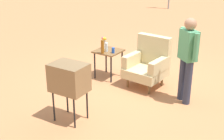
# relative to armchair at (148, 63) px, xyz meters

# --- Properties ---
(ground_plane) EXTENTS (60.00, 60.00, 0.00)m
(ground_plane) POSITION_rel_armchair_xyz_m (-0.26, -0.08, -0.50)
(ground_plane) COLOR #C17A4C
(armchair) EXTENTS (0.82, 0.82, 1.06)m
(armchair) POSITION_rel_armchair_xyz_m (0.00, 0.00, 0.00)
(armchair) COLOR brown
(armchair) RESTS_ON ground
(side_table) EXTENTS (0.56, 0.56, 0.64)m
(side_table) POSITION_rel_armchair_xyz_m (-0.95, -0.12, 0.05)
(side_table) COLOR black
(side_table) RESTS_ON ground
(tv_on_stand) EXTENTS (0.62, 0.48, 1.03)m
(tv_on_stand) POSITION_rel_armchair_xyz_m (-0.40, -2.05, 0.28)
(tv_on_stand) COLOR black
(tv_on_stand) RESTS_ON ground
(person_standing) EXTENTS (0.47, 0.39, 1.64)m
(person_standing) POSITION_rel_armchair_xyz_m (0.95, -0.30, 0.44)
(person_standing) COLOR #2D3347
(person_standing) RESTS_ON ground
(soda_can_blue) EXTENTS (0.07, 0.07, 0.12)m
(soda_can_blue) POSITION_rel_armchair_xyz_m (-0.76, -0.21, 0.21)
(soda_can_blue) COLOR blue
(soda_can_blue) RESTS_ON side_table
(bottle_short_clear) EXTENTS (0.06, 0.06, 0.20)m
(bottle_short_clear) POSITION_rel_armchair_xyz_m (-0.94, -0.21, 0.25)
(bottle_short_clear) COLOR silver
(bottle_short_clear) RESTS_ON side_table
(bottle_tall_amber) EXTENTS (0.07, 0.07, 0.30)m
(bottle_tall_amber) POSITION_rel_armchair_xyz_m (-0.94, -0.36, 0.30)
(bottle_tall_amber) COLOR brown
(bottle_tall_amber) RESTS_ON side_table
(flower_vase) EXTENTS (0.15, 0.10, 0.27)m
(flower_vase) POSITION_rel_armchair_xyz_m (-1.12, -0.05, 0.29)
(flower_vase) COLOR silver
(flower_vase) RESTS_ON side_table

